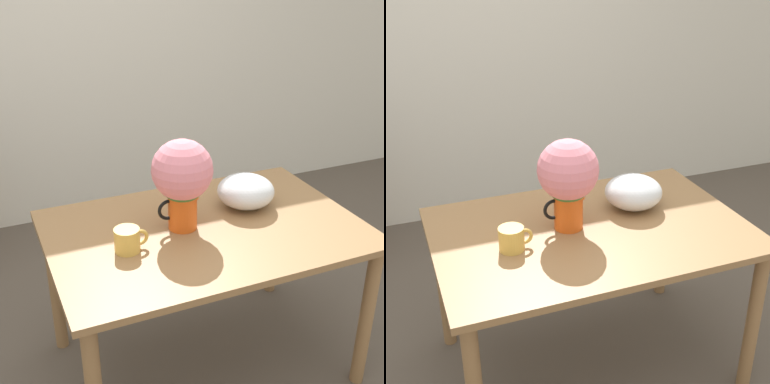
% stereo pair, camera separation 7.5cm
% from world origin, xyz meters
% --- Properties ---
extents(wall_back, '(8.00, 0.05, 2.60)m').
position_xyz_m(wall_back, '(0.00, 1.94, 1.30)').
color(wall_back, silver).
rests_on(wall_back, ground_plane).
extents(table, '(1.32, 0.89, 0.73)m').
position_xyz_m(table, '(0.24, 0.15, 0.64)').
color(table, olive).
rests_on(table, ground_plane).
extents(flower_vase, '(0.25, 0.25, 0.39)m').
position_xyz_m(flower_vase, '(0.15, 0.18, 0.97)').
color(flower_vase, '#E05619').
rests_on(flower_vase, table).
extents(coffee_mug, '(0.14, 0.10, 0.10)m').
position_xyz_m(coffee_mug, '(-0.11, 0.09, 0.78)').
color(coffee_mug, gold).
rests_on(coffee_mug, table).
extents(white_bowl, '(0.26, 0.26, 0.15)m').
position_xyz_m(white_bowl, '(0.49, 0.26, 0.81)').
color(white_bowl, silver).
rests_on(white_bowl, table).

